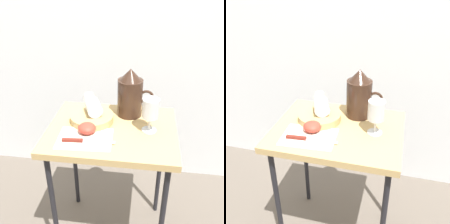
% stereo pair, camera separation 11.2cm
% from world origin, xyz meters
% --- Properties ---
extents(curtain_drape, '(2.40, 0.03, 1.83)m').
position_xyz_m(curtain_drape, '(0.00, 0.56, 0.91)').
color(curtain_drape, white).
rests_on(curtain_drape, ground_plane).
extents(table, '(0.56, 0.44, 0.69)m').
position_xyz_m(table, '(0.00, 0.00, 0.61)').
color(table, tan).
rests_on(table, ground_plane).
extents(linen_napkin, '(0.23, 0.18, 0.00)m').
position_xyz_m(linen_napkin, '(-0.10, -0.10, 0.69)').
color(linen_napkin, silver).
rests_on(linen_napkin, table).
extents(basket_tray, '(0.20, 0.20, 0.03)m').
position_xyz_m(basket_tray, '(-0.10, 0.04, 0.70)').
color(basket_tray, tan).
rests_on(basket_tray, table).
extents(pitcher, '(0.17, 0.12, 0.23)m').
position_xyz_m(pitcher, '(0.07, 0.13, 0.78)').
color(pitcher, '#382319').
rests_on(pitcher, table).
extents(wine_glass_upright, '(0.07, 0.07, 0.15)m').
position_xyz_m(wine_glass_upright, '(0.16, -0.00, 0.79)').
color(wine_glass_upright, silver).
rests_on(wine_glass_upright, table).
extents(wine_glass_tipped_near, '(0.12, 0.16, 0.07)m').
position_xyz_m(wine_glass_tipped_near, '(-0.09, 0.06, 0.76)').
color(wine_glass_tipped_near, silver).
rests_on(wine_glass_tipped_near, basket_tray).
extents(apple_half_left, '(0.08, 0.08, 0.04)m').
position_xyz_m(apple_half_left, '(-0.10, -0.06, 0.71)').
color(apple_half_left, '#CC3D2D').
rests_on(apple_half_left, linen_napkin).
extents(knife, '(0.22, 0.03, 0.01)m').
position_xyz_m(knife, '(-0.11, -0.13, 0.69)').
color(knife, silver).
rests_on(knife, linen_napkin).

